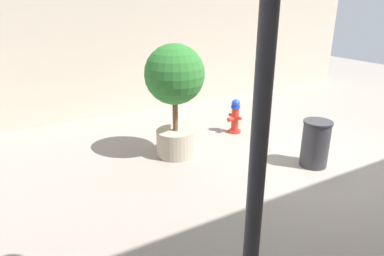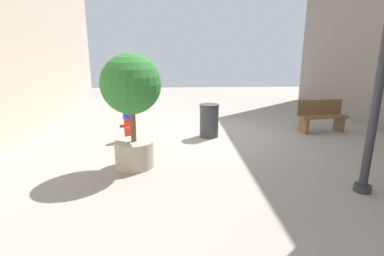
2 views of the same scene
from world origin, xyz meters
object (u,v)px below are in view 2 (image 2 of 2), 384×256
(planter_tree, at_px, (132,97))
(trash_bin, at_px, (209,121))
(fire_hydrant, at_px, (127,125))
(bench_near, at_px, (321,116))

(planter_tree, height_order, trash_bin, planter_tree)
(fire_hydrant, height_order, bench_near, bench_near)
(planter_tree, xyz_separation_m, trash_bin, (-1.80, -2.15, -1.01))
(planter_tree, distance_m, trash_bin, 2.98)
(bench_near, height_order, planter_tree, planter_tree)
(trash_bin, bearing_deg, bench_near, -174.00)
(bench_near, xyz_separation_m, planter_tree, (5.21, 2.50, 0.99))
(fire_hydrant, relative_size, planter_tree, 0.36)
(fire_hydrant, height_order, planter_tree, planter_tree)
(bench_near, relative_size, planter_tree, 0.65)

